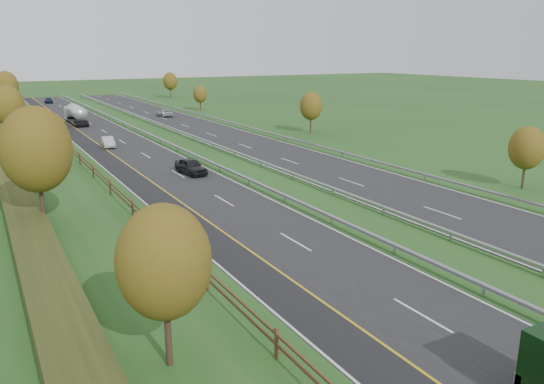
% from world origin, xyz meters
% --- Properties ---
extents(ground, '(400.00, 400.00, 0.00)m').
position_xyz_m(ground, '(8.00, 55.00, 0.00)').
color(ground, '#1F491A').
rests_on(ground, ground).
extents(near_carriageway, '(10.50, 200.00, 0.04)m').
position_xyz_m(near_carriageway, '(0.00, 60.00, 0.02)').
color(near_carriageway, black).
rests_on(near_carriageway, ground).
extents(far_carriageway, '(10.50, 200.00, 0.04)m').
position_xyz_m(far_carriageway, '(16.50, 60.00, 0.02)').
color(far_carriageway, black).
rests_on(far_carriageway, ground).
extents(hard_shoulder, '(3.00, 200.00, 0.04)m').
position_xyz_m(hard_shoulder, '(-3.75, 60.00, 0.02)').
color(hard_shoulder, black).
rests_on(hard_shoulder, ground).
extents(lane_markings, '(26.75, 200.00, 0.01)m').
position_xyz_m(lane_markings, '(6.40, 59.88, 0.05)').
color(lane_markings, silver).
rests_on(lane_markings, near_carriageway).
extents(embankment_left, '(12.00, 200.00, 2.00)m').
position_xyz_m(embankment_left, '(-13.00, 60.00, 1.00)').
color(embankment_left, '#1F491A').
rests_on(embankment_left, ground).
extents(fence_left, '(0.12, 189.06, 1.20)m').
position_xyz_m(fence_left, '(-8.50, 59.59, 2.73)').
color(fence_left, '#422B19').
rests_on(fence_left, embankment_left).
extents(median_barrier_near, '(0.32, 200.00, 0.71)m').
position_xyz_m(median_barrier_near, '(5.70, 60.00, 0.61)').
color(median_barrier_near, '#94979C').
rests_on(median_barrier_near, ground).
extents(median_barrier_far, '(0.32, 200.00, 0.71)m').
position_xyz_m(median_barrier_far, '(10.80, 60.00, 0.61)').
color(median_barrier_far, '#94979C').
rests_on(median_barrier_far, ground).
extents(outer_barrier_far, '(0.32, 200.00, 0.71)m').
position_xyz_m(outer_barrier_far, '(22.30, 60.00, 0.62)').
color(outer_barrier_far, '#94979C').
rests_on(outer_barrier_far, ground).
extents(trees_left, '(6.64, 164.30, 7.66)m').
position_xyz_m(trees_left, '(-12.64, 56.63, 6.37)').
color(trees_left, '#2D2116').
rests_on(trees_left, embankment_left).
extents(trees_far, '(8.45, 118.60, 7.12)m').
position_xyz_m(trees_far, '(29.80, 89.21, 4.25)').
color(trees_far, '#2D2116').
rests_on(trees_far, ground).
extents(road_tanker, '(2.40, 11.22, 3.46)m').
position_xyz_m(road_tanker, '(-1.04, 94.77, 1.86)').
color(road_tanker, silver).
rests_on(road_tanker, near_carriageway).
extents(car_dark_near, '(2.46, 5.04, 1.65)m').
position_xyz_m(car_dark_near, '(2.51, 46.33, 0.87)').
color(car_dark_near, black).
rests_on(car_dark_near, near_carriageway).
extents(car_silver_mid, '(1.87, 4.41, 1.41)m').
position_xyz_m(car_silver_mid, '(-1.53, 67.45, 0.75)').
color(car_silver_mid, '#B6B7BC').
rests_on(car_silver_mid, near_carriageway).
extents(car_small_far, '(1.91, 4.46, 1.28)m').
position_xyz_m(car_small_far, '(-0.19, 140.10, 0.68)').
color(car_small_far, '#111D36').
rests_on(car_small_far, near_carriageway).
extents(car_oncoming, '(2.34, 5.01, 1.39)m').
position_xyz_m(car_oncoming, '(16.41, 98.01, 0.73)').
color(car_oncoming, '#B0AFB4').
rests_on(car_oncoming, far_carriageway).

